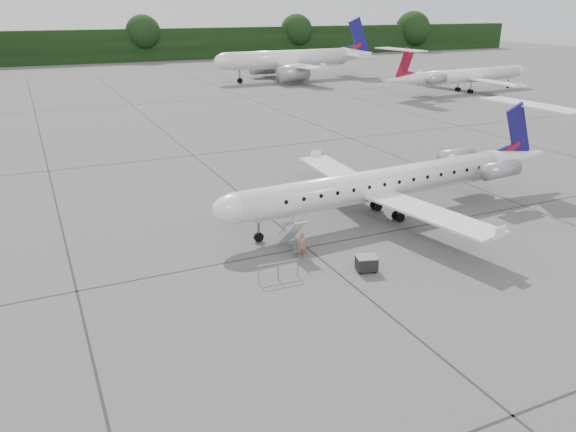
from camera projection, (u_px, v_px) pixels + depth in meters
name	position (u px, v px, depth m)	size (l,w,h in m)	color
ground	(437.00, 258.00, 32.18)	(320.00, 320.00, 0.00)	#595957
treeline	(104.00, 46.00, 141.13)	(260.00, 4.00, 8.00)	black
main_regional_jet	(378.00, 170.00, 37.13)	(26.30, 18.94, 6.74)	white
airstair	(292.00, 233.00, 32.83)	(0.85, 2.13, 2.11)	white
passenger	(302.00, 245.00, 31.94)	(0.56, 0.37, 1.53)	#895E4B
safety_railing	(278.00, 271.00, 29.39)	(2.20, 0.08, 1.00)	gray
baggage_cart	(367.00, 263.00, 30.39)	(1.09, 0.88, 0.94)	black
bg_narrowbody	(288.00, 50.00, 106.53)	(31.50, 22.68, 11.31)	white
bg_regional_right	(471.00, 69.00, 92.69)	(29.01, 20.89, 7.61)	white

